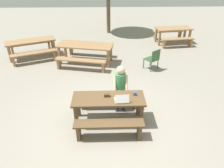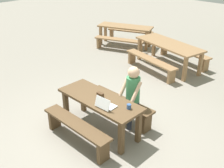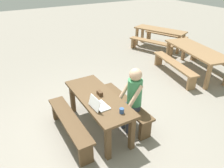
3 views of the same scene
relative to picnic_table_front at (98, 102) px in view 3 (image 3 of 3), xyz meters
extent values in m
plane|color=gray|center=(0.00, 0.00, -0.61)|extent=(30.00, 30.00, 0.00)
cube|color=brown|center=(0.00, 0.00, 0.10)|extent=(1.80, 0.68, 0.05)
cube|color=brown|center=(-0.80, -0.24, -0.27)|extent=(0.09, 0.09, 0.69)
cube|color=brown|center=(0.80, -0.24, -0.27)|extent=(0.09, 0.09, 0.69)
cube|color=brown|center=(-0.80, 0.24, -0.27)|extent=(0.09, 0.09, 0.69)
cube|color=brown|center=(0.80, 0.24, -0.27)|extent=(0.09, 0.09, 0.69)
cube|color=brown|center=(0.00, -0.61, -0.18)|extent=(1.63, 0.30, 0.05)
cube|color=brown|center=(-0.72, -0.61, -0.41)|extent=(0.08, 0.24, 0.41)
cube|color=brown|center=(0.72, -0.61, -0.41)|extent=(0.08, 0.24, 0.41)
cube|color=brown|center=(0.00, 0.61, -0.18)|extent=(1.63, 0.30, 0.05)
cube|color=brown|center=(-0.72, 0.61, -0.41)|extent=(0.08, 0.24, 0.41)
cube|color=brown|center=(0.72, 0.61, -0.41)|extent=(0.08, 0.24, 0.41)
cube|color=white|center=(0.32, -0.10, 0.13)|extent=(0.34, 0.22, 0.02)
cube|color=white|center=(0.32, -0.23, 0.24)|extent=(0.34, 0.09, 0.20)
cube|color=black|center=(0.32, -0.22, 0.24)|extent=(0.31, 0.07, 0.18)
cube|color=#4C331E|center=(-0.04, 0.06, 0.16)|extent=(0.14, 0.07, 0.08)
cylinder|color=#335693|center=(0.66, 0.11, 0.17)|extent=(0.08, 0.08, 0.09)
cylinder|color=#333847|center=(0.24, 0.43, -0.38)|extent=(0.10, 0.10, 0.46)
cylinder|color=#333847|center=(0.42, 0.43, -0.38)|extent=(0.10, 0.10, 0.46)
cube|color=#333847|center=(0.33, 0.52, -0.11)|extent=(0.28, 0.28, 0.12)
cylinder|color=#3F8C59|center=(0.33, 0.61, 0.20)|extent=(0.28, 0.28, 0.55)
cylinder|color=#DBAD89|center=(0.17, 0.51, 0.23)|extent=(0.07, 0.32, 0.41)
cylinder|color=#DBAD89|center=(0.49, 0.51, 0.23)|extent=(0.07, 0.32, 0.41)
sphere|color=#DBAD89|center=(0.33, 0.61, 0.58)|extent=(0.23, 0.23, 0.23)
cube|color=#9E754C|center=(-0.87, 3.69, 0.13)|extent=(2.29, 1.25, 0.05)
cube|color=#9E754C|center=(-1.90, 3.58, -0.25)|extent=(0.11, 0.11, 0.72)
cube|color=#9E754C|center=(0.03, 3.18, -0.25)|extent=(0.11, 0.11, 0.72)
cube|color=#9E754C|center=(-1.77, 4.20, -0.25)|extent=(0.11, 0.11, 0.72)
cube|color=#9E754C|center=(-1.02, 3.00, -0.20)|extent=(1.97, 0.69, 0.05)
cube|color=#9E754C|center=(-1.87, 3.18, -0.42)|extent=(0.13, 0.25, 0.39)
cube|color=#9E754C|center=(-0.16, 2.82, -0.42)|extent=(0.13, 0.25, 0.39)
cube|color=#9E754C|center=(-0.73, 4.38, -0.20)|extent=(1.97, 0.69, 0.05)
cube|color=#9E754C|center=(-1.59, 4.56, -0.42)|extent=(0.13, 0.25, 0.39)
cube|color=#9E754C|center=(-3.21, 4.34, 0.10)|extent=(2.09, 1.35, 0.05)
cube|color=#9E754C|center=(-3.95, 3.79, -0.27)|extent=(0.12, 0.12, 0.69)
cube|color=#9E754C|center=(-2.30, 4.46, -0.27)|extent=(0.12, 0.12, 0.69)
cube|color=#9E754C|center=(-4.13, 4.21, -0.27)|extent=(0.12, 0.12, 0.69)
cube|color=#9E754C|center=(-2.47, 4.88, -0.27)|extent=(0.12, 0.12, 0.69)
cube|color=#9E754C|center=(-2.98, 3.76, -0.21)|extent=(1.77, 0.95, 0.05)
cube|color=#9E754C|center=(-3.72, 3.46, -0.42)|extent=(0.16, 0.25, 0.38)
cube|color=#9E754C|center=(-2.24, 4.06, -0.42)|extent=(0.16, 0.25, 0.38)
cube|color=#9E754C|center=(-3.44, 4.91, -0.21)|extent=(1.77, 0.95, 0.05)
cube|color=#9E754C|center=(-4.18, 4.61, -0.42)|extent=(0.16, 0.25, 0.38)
cube|color=#9E754C|center=(-2.71, 5.21, -0.42)|extent=(0.16, 0.25, 0.38)
camera|label=1|loc=(-0.04, -4.35, 3.12)|focal=34.16mm
camera|label=2|loc=(3.40, -3.14, 2.76)|focal=43.95mm
camera|label=3|loc=(3.17, -1.54, 2.30)|focal=35.02mm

